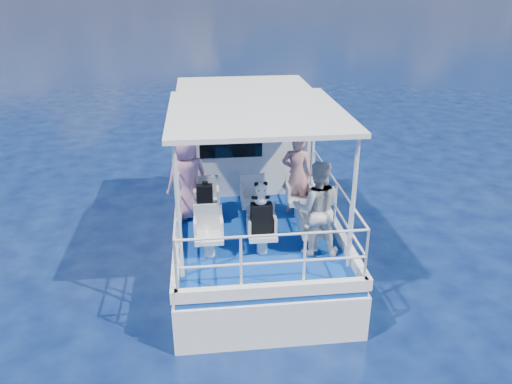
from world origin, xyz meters
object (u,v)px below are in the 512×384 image
at_px(passenger_port_fwd, 187,178).
at_px(backpack_center, 262,218).
at_px(passenger_stbd_aft, 317,208).
at_px(panda, 261,193).

xyz_separation_m(passenger_port_fwd, backpack_center, (1.24, -1.53, -0.18)).
xyz_separation_m(passenger_stbd_aft, backpack_center, (-0.91, 0.11, -0.19)).
bearing_deg(backpack_center, passenger_stbd_aft, -6.71).
bearing_deg(passenger_stbd_aft, backpack_center, 2.34).
bearing_deg(backpack_center, panda, -136.05).
relative_size(passenger_port_fwd, passenger_stbd_aft, 0.99).
bearing_deg(passenger_port_fwd, passenger_stbd_aft, 118.94).
distance_m(backpack_center, panda, 0.47).
relative_size(passenger_port_fwd, backpack_center, 3.11).
xyz_separation_m(backpack_center, panda, (-0.01, -0.01, 0.47)).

